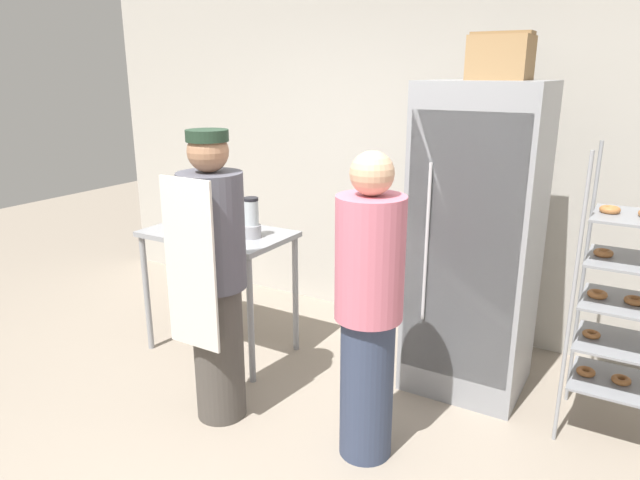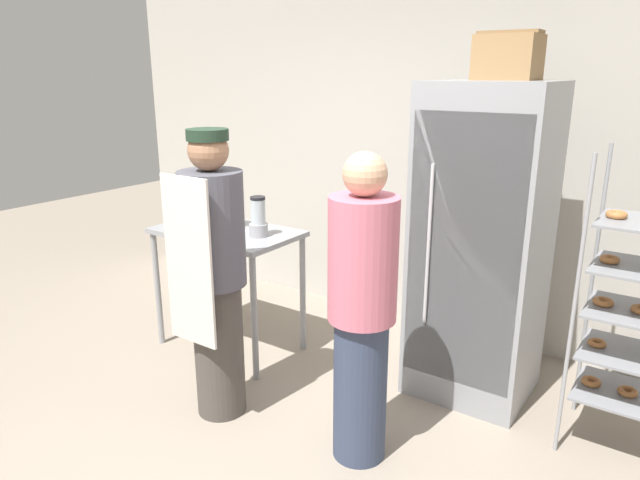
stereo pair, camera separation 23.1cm
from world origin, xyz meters
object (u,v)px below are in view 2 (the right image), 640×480
at_px(refrigerator, 481,246).
at_px(cardboard_storage_box, 508,57).
at_px(blender_pitcher, 258,219).
at_px(person_customer, 362,311).
at_px(donut_box, 220,221).
at_px(person_baker, 214,274).

relative_size(refrigerator, cardboard_storage_box, 5.72).
distance_m(blender_pitcher, cardboard_storage_box, 1.89).
xyz_separation_m(blender_pitcher, person_customer, (1.17, -0.56, -0.20)).
bearing_deg(refrigerator, blender_pitcher, -162.55).
height_order(cardboard_storage_box, person_customer, cardboard_storage_box).
distance_m(donut_box, blender_pitcher, 0.40).
relative_size(donut_box, person_customer, 0.17).
height_order(refrigerator, person_baker, refrigerator).
bearing_deg(person_customer, person_baker, -172.40).
height_order(refrigerator, blender_pitcher, refrigerator).
xyz_separation_m(person_baker, person_customer, (0.92, 0.12, -0.05)).
height_order(donut_box, person_baker, person_baker).
relative_size(donut_box, cardboard_storage_box, 0.81).
xyz_separation_m(donut_box, person_customer, (1.56, -0.58, -0.12)).
bearing_deg(cardboard_storage_box, donut_box, -164.80).
bearing_deg(blender_pitcher, person_customer, -25.69).
xyz_separation_m(donut_box, person_baker, (0.64, -0.70, -0.07)).
xyz_separation_m(refrigerator, donut_box, (-1.82, -0.43, -0.02)).
distance_m(blender_pitcher, person_customer, 1.31).
bearing_deg(person_customer, donut_box, 159.63).
bearing_deg(person_customer, cardboard_storage_box, 74.59).
bearing_deg(donut_box, blender_pitcher, -2.47).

